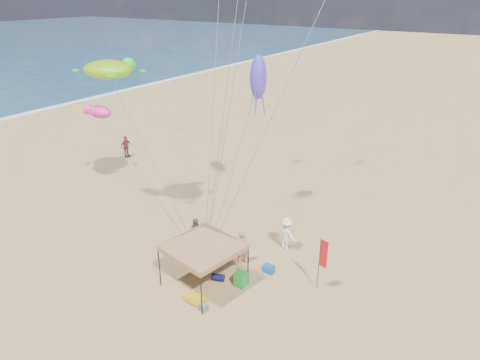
{
  "coord_description": "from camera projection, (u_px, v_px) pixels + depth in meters",
  "views": [
    {
      "loc": [
        10.85,
        -13.22,
        12.76
      ],
      "look_at": [
        0.0,
        3.0,
        4.0
      ],
      "focal_mm": 31.85,
      "sensor_mm": 36.0,
      "label": 1
    }
  ],
  "objects": [
    {
      "name": "ground",
      "position": [
        206.0,
        276.0,
        20.75
      ],
      "size": [
        280.0,
        280.0,
        0.0
      ],
      "primitive_type": "plane",
      "color": "tan",
      "rests_on": "ground"
    },
    {
      "name": "canopy_tent",
      "position": [
        202.0,
        229.0,
        18.92
      ],
      "size": [
        5.8,
        5.8,
        3.63
      ],
      "color": "black",
      "rests_on": "ground"
    },
    {
      "name": "feather_flag",
      "position": [
        322.0,
        256.0,
        19.07
      ],
      "size": [
        0.41,
        0.11,
        2.71
      ],
      "color": "black",
      "rests_on": "ground"
    },
    {
      "name": "cooler_red",
      "position": [
        193.0,
        266.0,
        21.16
      ],
      "size": [
        0.54,
        0.38,
        0.38
      ],
      "primitive_type": "cube",
      "color": "#B0380E",
      "rests_on": "ground"
    },
    {
      "name": "cooler_blue",
      "position": [
        269.0,
        269.0,
        20.93
      ],
      "size": [
        0.54,
        0.38,
        0.38
      ],
      "primitive_type": "cube",
      "color": "#13549E",
      "rests_on": "ground"
    },
    {
      "name": "bag_navy",
      "position": [
        218.0,
        277.0,
        20.33
      ],
      "size": [
        0.69,
        0.54,
        0.36
      ],
      "primitive_type": "cylinder",
      "rotation": [
        0.0,
        1.57,
        0.35
      ],
      "color": "#0D0E3B",
      "rests_on": "ground"
    },
    {
      "name": "bag_orange",
      "position": [
        216.0,
        233.0,
        24.06
      ],
      "size": [
        0.54,
        0.69,
        0.36
      ],
      "primitive_type": "cylinder",
      "rotation": [
        0.0,
        1.57,
        1.22
      ],
      "color": "red",
      "rests_on": "ground"
    },
    {
      "name": "chair_green",
      "position": [
        241.0,
        279.0,
        19.93
      ],
      "size": [
        0.5,
        0.5,
        0.7
      ],
      "primitive_type": "cube",
      "color": "green",
      "rests_on": "ground"
    },
    {
      "name": "chair_yellow",
      "position": [
        181.0,
        252.0,
        21.97
      ],
      "size": [
        0.5,
        0.5,
        0.7
      ],
      "primitive_type": "cube",
      "color": "gold",
      "rests_on": "ground"
    },
    {
      "name": "crate_grey",
      "position": [
        203.0,
        307.0,
        18.47
      ],
      "size": [
        0.34,
        0.3,
        0.28
      ],
      "primitive_type": "cube",
      "color": "slate",
      "rests_on": "ground"
    },
    {
      "name": "beach_cart",
      "position": [
        195.0,
        299.0,
        18.89
      ],
      "size": [
        0.9,
        0.5,
        0.24
      ],
      "primitive_type": "cube",
      "color": "gold",
      "rests_on": "ground"
    },
    {
      "name": "person_near_a",
      "position": [
        242.0,
        247.0,
        21.42
      ],
      "size": [
        0.8,
        0.71,
        1.83
      ],
      "primitive_type": "imported",
      "rotation": [
        0.0,
        0.0,
        3.64
      ],
      "color": "tan",
      "rests_on": "ground"
    },
    {
      "name": "person_near_b",
      "position": [
        197.0,
        232.0,
        22.97
      ],
      "size": [
        0.96,
        0.93,
        1.57
      ],
      "primitive_type": "imported",
      "rotation": [
        0.0,
        0.0,
        0.65
      ],
      "color": "#3B4251",
      "rests_on": "ground"
    },
    {
      "name": "person_near_c",
      "position": [
        286.0,
        234.0,
        22.5
      ],
      "size": [
        1.33,
        0.9,
        1.9
      ],
      "primitive_type": "imported",
      "rotation": [
        0.0,
        0.0,
        2.98
      ],
      "color": "white",
      "rests_on": "ground"
    },
    {
      "name": "person_far_a",
      "position": [
        126.0,
        146.0,
        35.12
      ],
      "size": [
        0.49,
        1.09,
        1.83
      ],
      "primitive_type": "imported",
      "rotation": [
        0.0,
        0.0,
        1.53
      ],
      "color": "#92383D",
      "rests_on": "ground"
    },
    {
      "name": "turtle_kite",
      "position": [
        108.0,
        69.0,
        24.09
      ],
      "size": [
        3.29,
        2.74,
        1.02
      ],
      "primitive_type": "ellipsoid",
      "rotation": [
        0.0,
        0.0,
        0.1
      ],
      "color": "#7AC812",
      "rests_on": "ground"
    },
    {
      "name": "fish_kite",
      "position": [
        100.0,
        112.0,
        25.53
      ],
      "size": [
        1.9,
        1.26,
        0.78
      ],
      "primitive_type": "ellipsoid",
      "rotation": [
        0.0,
        0.0,
        -0.24
      ],
      "color": "#FF2BA7",
      "rests_on": "ground"
    },
    {
      "name": "squid_kite",
      "position": [
        258.0,
        78.0,
        23.99
      ],
      "size": [
        1.13,
        1.13,
        2.49
      ],
      "primitive_type": "ellipsoid",
      "rotation": [
        0.0,
        0.0,
        0.2
      ],
      "color": "#4F38D9",
      "rests_on": "ground"
    }
  ]
}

